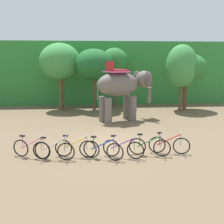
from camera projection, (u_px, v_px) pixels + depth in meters
ground_plane at (109, 143)px, 13.31m from camera, size 80.00×80.00×0.00m
foliage_hedge at (97, 72)px, 27.05m from camera, size 36.00×6.00×5.41m
tree_right at (60, 62)px, 21.55m from camera, size 3.13×3.13×5.12m
tree_far_left at (94, 65)px, 21.20m from camera, size 2.91×2.91×4.67m
tree_left at (114, 63)px, 22.86m from camera, size 2.29×2.29×4.81m
tree_center at (182, 66)px, 20.88m from camera, size 2.29×2.29×4.97m
tree_far_right at (186, 68)px, 21.56m from camera, size 3.12×3.12×4.38m
elephant at (122, 86)px, 17.88m from camera, size 4.16×3.01×3.78m
bike_pink at (31, 149)px, 11.24m from camera, size 1.59×0.79×0.92m
bike_white at (53, 150)px, 11.04m from camera, size 1.67×0.59×0.92m
bike_yellow at (75, 148)px, 11.33m from camera, size 1.68×0.55×0.92m
bike_blue at (103, 150)px, 11.10m from camera, size 1.56×0.83×0.92m
bike_purple at (123, 148)px, 11.25m from camera, size 1.59×0.78×0.92m
bike_green at (149, 146)px, 11.52m from camera, size 1.65×0.67×0.92m
bike_red at (169, 145)px, 11.76m from camera, size 1.67×0.61×0.92m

